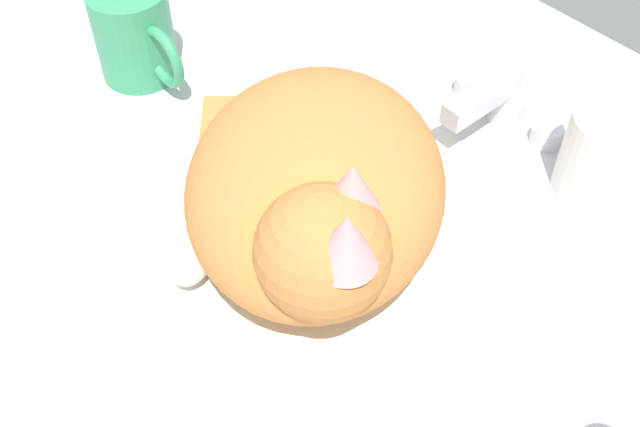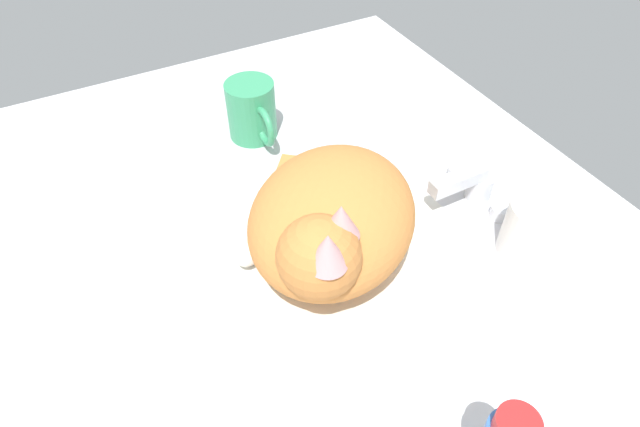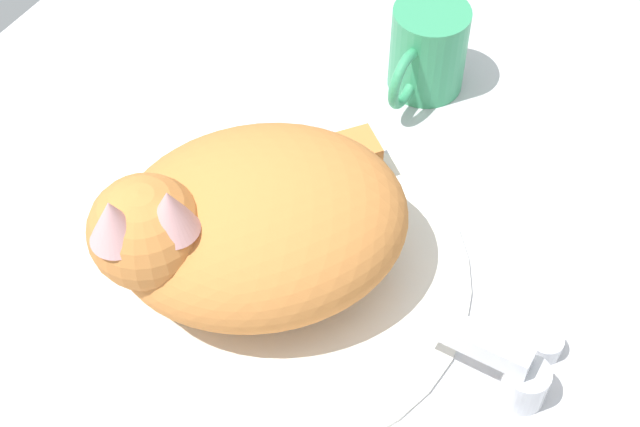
# 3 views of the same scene
# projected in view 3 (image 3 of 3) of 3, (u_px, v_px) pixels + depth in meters

# --- Properties ---
(ground_plane) EXTENTS (1.10, 0.83, 0.03)m
(ground_plane) POSITION_uv_depth(u_px,v_px,m) (267.00, 283.00, 0.82)
(ground_plane) COLOR silver
(sink_basin) EXTENTS (0.35, 0.35, 0.01)m
(sink_basin) POSITION_uv_depth(u_px,v_px,m) (266.00, 270.00, 0.81)
(sink_basin) COLOR silver
(sink_basin) RESTS_ON ground_plane
(faucet) EXTENTS (0.12, 0.10, 0.06)m
(faucet) POSITION_uv_depth(u_px,v_px,m) (510.00, 372.00, 0.72)
(faucet) COLOR silver
(faucet) RESTS_ON ground_plane
(cat) EXTENTS (0.31, 0.31, 0.15)m
(cat) POSITION_uv_depth(u_px,v_px,m) (247.00, 223.00, 0.75)
(cat) COLOR #D17F3D
(cat) RESTS_ON sink_basin
(coffee_mug) EXTENTS (0.12, 0.08, 0.09)m
(coffee_mug) POSITION_uv_depth(u_px,v_px,m) (427.00, 50.00, 0.92)
(coffee_mug) COLOR #389966
(coffee_mug) RESTS_ON ground_plane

